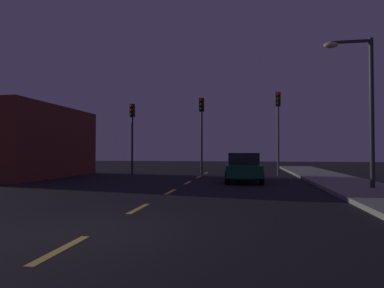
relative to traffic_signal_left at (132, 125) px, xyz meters
The scene contains 14 objects.
ground_plane 10.40m from the traffic_signal_left, 60.21° to the right, with size 80.00×80.00×0.00m, color black.
sidewalk_curb_right 15.40m from the traffic_signal_left, 34.55° to the right, with size 3.00×40.00×0.15m, color gray.
lane_stripe_nearest 17.75m from the traffic_signal_left, 73.74° to the right, with size 0.16×1.60×0.01m, color #EACC4C.
lane_stripe_second 14.23m from the traffic_signal_left, 69.32° to the right, with size 0.16×1.60×0.01m, color #EACC4C.
lane_stripe_third 10.90m from the traffic_signal_left, 61.87° to the right, with size 0.16×1.60×0.01m, color #EACC4C.
lane_stripe_fourth 7.99m from the traffic_signal_left, 47.50° to the right, with size 0.16×1.60×0.01m, color #EACC4C.
lane_stripe_fifth 6.15m from the traffic_signal_left, 17.36° to the right, with size 0.16×1.60×0.01m, color #EACC4C.
lane_stripe_sixth 6.37m from the traffic_signal_left, 25.00° to the left, with size 0.16×1.60×0.01m, color #EACC4C.
traffic_signal_left is the anchor object (origin of this frame).
traffic_signal_center 4.85m from the traffic_signal_left, ahead, with size 0.32×0.38×5.15m.
traffic_signal_right 9.82m from the traffic_signal_left, ahead, with size 0.32×0.38×5.39m.
car_stopped_ahead 9.21m from the traffic_signal_left, 30.05° to the right, with size 1.95×4.15×1.50m.
street_lamp_right 14.59m from the traffic_signal_left, 32.09° to the right, with size 1.87×0.36×6.06m.
storefront_left 6.81m from the traffic_signal_left, 150.18° to the right, with size 5.37×8.46×4.31m, color maroon.
Camera 1 is at (2.93, -6.04, 1.56)m, focal length 30.59 mm.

